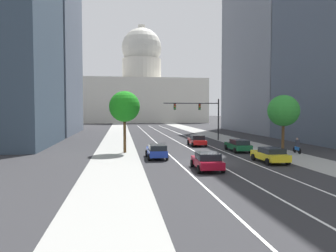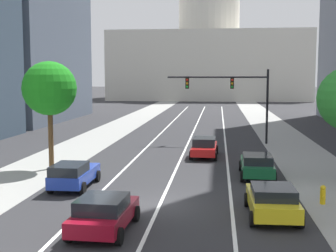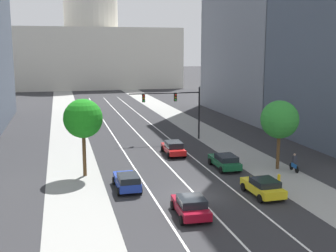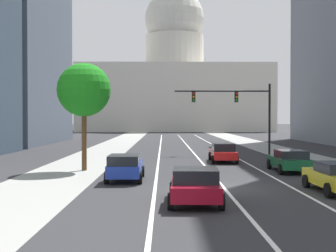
{
  "view_description": "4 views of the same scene",
  "coord_description": "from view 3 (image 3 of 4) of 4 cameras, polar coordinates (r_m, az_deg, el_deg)",
  "views": [
    {
      "loc": [
        -8.42,
        -28.01,
        4.76
      ],
      "look_at": [
        -0.49,
        24.99,
        2.09
      ],
      "focal_mm": 33.6,
      "sensor_mm": 36.0,
      "label": 1
    },
    {
      "loc": [
        2.66,
        -20.63,
        5.96
      ],
      "look_at": [
        -1.89,
        20.52,
        1.45
      ],
      "focal_mm": 48.92,
      "sensor_mm": 36.0,
      "label": 2
    },
    {
      "loc": [
        -9.95,
        -30.22,
        11.19
      ],
      "look_at": [
        2.73,
        19.56,
        1.94
      ],
      "focal_mm": 45.84,
      "sensor_mm": 36.0,
      "label": 3
    },
    {
      "loc": [
        -2.9,
        -21.72,
        3.37
      ],
      "look_at": [
        -2.5,
        20.55,
        2.64
      ],
      "focal_mm": 48.48,
      "sensor_mm": 36.0,
      "label": 4
    }
  ],
  "objects": [
    {
      "name": "lane_stripe_right",
      "position": [
        57.88,
        -0.76,
        -0.93
      ],
      "size": [
        0.16,
        90.0,
        0.01
      ],
      "primitive_type": "cube",
      "color": "white",
      "rests_on": "ground"
    },
    {
      "name": "street_tree_far_right",
      "position": [
        41.17,
        14.62,
        0.82
      ],
      "size": [
        3.55,
        3.55,
        6.51
      ],
      "color": "#51381E",
      "rests_on": "ground"
    },
    {
      "name": "car_green",
      "position": [
        41.03,
        7.57,
        -4.64
      ],
      "size": [
        2.06,
        4.58,
        1.4
      ],
      "rotation": [
        0.0,
        0.0,
        1.56
      ],
      "color": "#14512D",
      "rests_on": "ground"
    },
    {
      "name": "lane_stripe_left",
      "position": [
        56.73,
        -7.3,
        -1.24
      ],
      "size": [
        0.16,
        90.0,
        0.01
      ],
      "primitive_type": "cube",
      "color": "white",
      "rests_on": "ground"
    },
    {
      "name": "street_tree_near_left",
      "position": [
        38.23,
        -11.23,
        0.95
      ],
      "size": [
        3.45,
        3.45,
        6.92
      ],
      "color": "#51381E",
      "rests_on": "ground"
    },
    {
      "name": "car_yellow",
      "position": [
        34.14,
        12.54,
        -7.87
      ],
      "size": [
        2.16,
        4.21,
        1.4
      ],
      "rotation": [
        0.0,
        0.0,
        1.59
      ],
      "color": "yellow",
      "rests_on": "ground"
    },
    {
      "name": "car_blue",
      "position": [
        34.81,
        -5.46,
        -7.27
      ],
      "size": [
        1.94,
        4.2,
        1.45
      ],
      "rotation": [
        0.0,
        0.0,
        1.57
      ],
      "color": "#1E389E",
      "rests_on": "ground"
    },
    {
      "name": "lane_stripe_center",
      "position": [
        57.21,
        -4.0,
        -1.08
      ],
      "size": [
        0.16,
        90.0,
        0.01
      ],
      "primitive_type": "cube",
      "color": "white",
      "rests_on": "ground"
    },
    {
      "name": "fire_hydrant",
      "position": [
        37.31,
        14.52,
        -6.84
      ],
      "size": [
        0.26,
        0.35,
        0.91
      ],
      "color": "yellow",
      "rests_on": "ground"
    },
    {
      "name": "car_red",
      "position": [
        45.98,
        0.72,
        -2.91
      ],
      "size": [
        2.05,
        4.54,
        1.46
      ],
      "rotation": [
        0.0,
        0.0,
        1.55
      ],
      "color": "red",
      "rests_on": "ground"
    },
    {
      "name": "traffic_signal_mast",
      "position": [
        52.81,
        1.22,
        3.1
      ],
      "size": [
        8.93,
        0.39,
        6.57
      ],
      "color": "black",
      "rests_on": "ground"
    },
    {
      "name": "cyclist",
      "position": [
        41.36,
        16.46,
        -4.7
      ],
      "size": [
        0.37,
        1.7,
        1.72
      ],
      "rotation": [
        0.0,
        0.0,
        1.53
      ],
      "color": "black",
      "rests_on": "ground"
    },
    {
      "name": "car_crimson",
      "position": [
        29.48,
        3.05,
        -10.56
      ],
      "size": [
        2.22,
        4.1,
        1.42
      ],
      "rotation": [
        0.0,
        0.0,
        1.53
      ],
      "color": "maroon",
      "rests_on": "ground"
    },
    {
      "name": "capitol_building",
      "position": [
        130.66,
        -10.1,
        10.75
      ],
      "size": [
        49.4,
        24.4,
        39.01
      ],
      "color": "beige",
      "rests_on": "ground"
    },
    {
      "name": "sidewalk_right",
      "position": [
        68.84,
        1.89,
        0.85
      ],
      "size": [
        4.75,
        130.0,
        0.01
      ],
      "primitive_type": "cube",
      "color": "gray",
      "rests_on": "ground"
    },
    {
      "name": "sidewalk_left",
      "position": [
        66.18,
        -13.27,
        0.2
      ],
      "size": [
        4.75,
        130.0,
        0.01
      ],
      "primitive_type": "cube",
      "color": "gray",
      "rests_on": "ground"
    },
    {
      "name": "ground_plane",
      "position": [
        71.8,
        -6.15,
        1.18
      ],
      "size": [
        400.0,
        400.0,
        0.0
      ],
      "primitive_type": "plane",
      "color": "#2B2B2D"
    }
  ]
}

